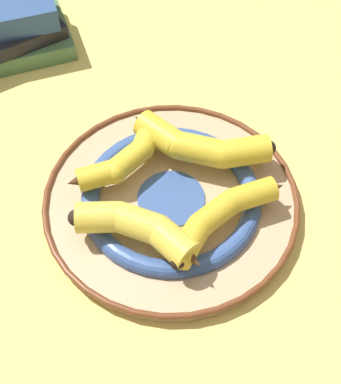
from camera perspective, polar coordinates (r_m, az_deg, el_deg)
name	(u,v)px	position (r m, az deg, el deg)	size (l,w,h in m)	color
ground_plane	(145,199)	(0.75, -2.76, -0.76)	(2.80, 2.80, 0.00)	#E5CC6B
decorative_bowl	(170,201)	(0.73, 0.00, -0.97)	(0.35, 0.35, 0.03)	tan
banana_a	(199,145)	(0.74, 3.03, 5.07)	(0.21, 0.07, 0.04)	yellow
banana_b	(222,215)	(0.68, 5.51, -2.41)	(0.13, 0.16, 0.03)	gold
banana_c	(139,228)	(0.66, -3.36, -3.89)	(0.18, 0.07, 0.04)	yellow
banana_d	(124,158)	(0.73, -5.01, 3.61)	(0.10, 0.15, 0.03)	yellow
book_stack	(7,26)	(0.99, -17.09, 16.60)	(0.25, 0.23, 0.09)	#4C754C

